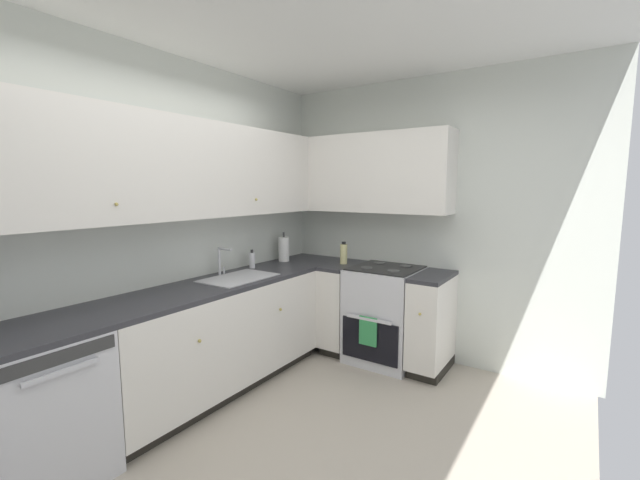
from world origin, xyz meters
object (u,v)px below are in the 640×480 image
(dishwasher, at_px, (39,410))
(soap_bottle, at_px, (252,260))
(oven_range, at_px, (385,313))
(oil_bottle, at_px, (344,254))
(paper_towel_roll, at_px, (284,249))

(dishwasher, relative_size, soap_bottle, 4.88)
(dishwasher, height_order, oven_range, oven_range)
(soap_bottle, distance_m, oil_bottle, 0.90)
(oil_bottle, bearing_deg, soap_bottle, 137.28)
(paper_towel_roll, bearing_deg, dishwasher, -176.09)
(soap_bottle, height_order, oil_bottle, oil_bottle)
(paper_towel_roll, height_order, oil_bottle, paper_towel_roll)
(oven_range, bearing_deg, soap_bottle, 122.62)
(dishwasher, bearing_deg, oil_bottle, -9.58)
(dishwasher, relative_size, oven_range, 0.82)
(paper_towel_roll, bearing_deg, oven_range, -77.58)
(dishwasher, relative_size, oil_bottle, 3.86)
(soap_bottle, bearing_deg, oil_bottle, -42.72)
(dishwasher, distance_m, soap_bottle, 1.98)
(paper_towel_roll, bearing_deg, soap_bottle, 177.46)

